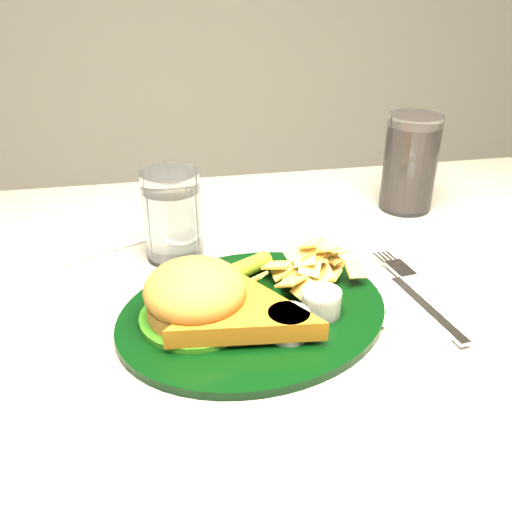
{
  "coord_description": "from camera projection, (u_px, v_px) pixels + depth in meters",
  "views": [
    {
      "loc": [
        -0.06,
        -0.53,
        1.1
      ],
      "look_at": [
        0.04,
        0.02,
        0.8
      ],
      "focal_mm": 40.0,
      "sensor_mm": 36.0,
      "label": 1
    }
  ],
  "objects": [
    {
      "name": "dinner_plate",
      "position": [
        254.0,
        290.0,
        0.6
      ],
      "size": [
        0.36,
        0.33,
        0.07
      ],
      "primitive_type": null,
      "rotation": [
        0.0,
        0.0,
        0.34
      ],
      "color": "black",
      "rests_on": "table"
    },
    {
      "name": "water_glass",
      "position": [
        172.0,
        216.0,
        0.71
      ],
      "size": [
        0.08,
        0.08,
        0.11
      ],
      "primitive_type": "cylinder",
      "rotation": [
        0.0,
        0.0,
        0.19
      ],
      "color": "silver",
      "rests_on": "table"
    },
    {
      "name": "cola_glass",
      "position": [
        410.0,
        163.0,
        0.84
      ],
      "size": [
        0.09,
        0.09,
        0.14
      ],
      "primitive_type": "cylinder",
      "rotation": [
        0.0,
        0.0,
        0.24
      ],
      "color": "black",
      "rests_on": "table"
    },
    {
      "name": "fork_napkin",
      "position": [
        423.0,
        304.0,
        0.63
      ],
      "size": [
        0.16,
        0.19,
        0.01
      ],
      "primitive_type": null,
      "rotation": [
        0.0,
        0.0,
        0.15
      ],
      "color": "white",
      "rests_on": "table"
    },
    {
      "name": "wrapped_straw",
      "position": [
        130.0,
        244.0,
        0.76
      ],
      "size": [
        0.19,
        0.13,
        0.01
      ],
      "primitive_type": null,
      "rotation": [
        0.0,
        0.0,
        0.45
      ],
      "color": "white",
      "rests_on": "table"
    }
  ]
}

